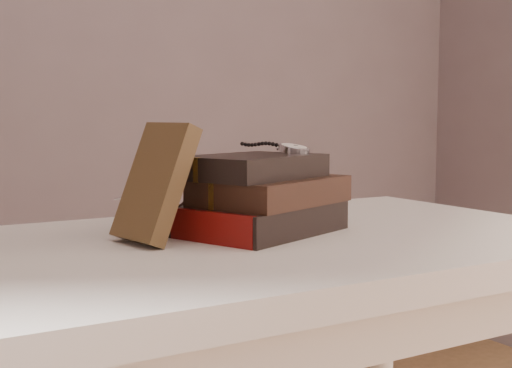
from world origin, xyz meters
TOP-DOWN VIEW (x-y plane):
  - table at (0.00, 0.35)m, footprint 1.00×0.60m
  - book_stack at (0.01, 0.38)m, footprint 0.29×0.24m
  - journal at (-0.16, 0.38)m, footprint 0.11×0.12m
  - pocket_watch at (0.08, 0.39)m, footprint 0.06×0.16m
  - eyeglasses at (-0.09, 0.42)m, footprint 0.13×0.14m

SIDE VIEW (x-z plane):
  - table at x=0.00m, z-range 0.28..1.03m
  - book_stack at x=0.01m, z-range 0.75..0.86m
  - eyeglasses at x=-0.09m, z-range 0.79..0.84m
  - journal at x=-0.16m, z-range 0.75..0.92m
  - pocket_watch at x=0.08m, z-range 0.87..0.89m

